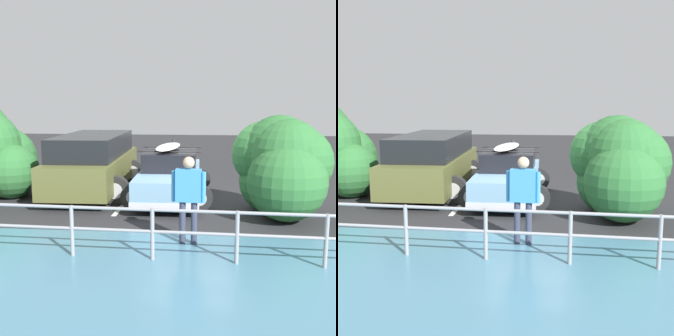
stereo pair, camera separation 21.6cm
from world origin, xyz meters
The scene contains 7 objects.
ground_plane centered at (0.00, 0.00, -0.01)m, with size 44.00×44.00×0.02m, color #28282B.
parking_stripe centered at (1.74, -0.32, 0.00)m, with size 3.89×0.12×0.00m, color silver.
sedan_car centered at (0.58, -0.36, 0.63)m, with size 2.33×4.16×1.59m.
suv_car centered at (2.89, -0.93, 0.89)m, with size 2.69×5.04×1.71m.
person_bystander centered at (-0.11, 3.33, 1.00)m, with size 0.64×0.24×1.66m.
railing_fence centered at (1.16, 4.20, 0.60)m, with size 9.96×0.37×0.90m.
bush_near_left centered at (-2.15, 1.14, 1.19)m, with size 2.24×2.65×2.44m.
Camera 1 is at (-0.49, 11.00, 2.69)m, focal length 45.00 mm.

